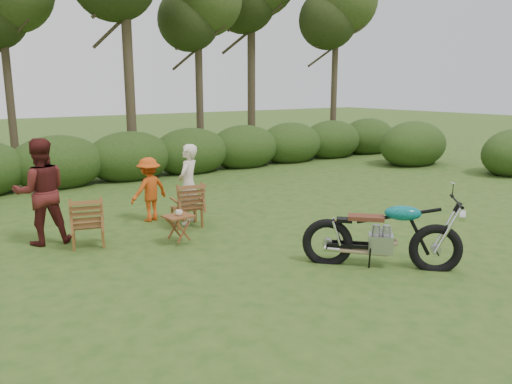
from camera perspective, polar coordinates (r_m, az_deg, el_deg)
ground at (r=7.64m, az=11.19°, el=-8.72°), size 80.00×80.00×0.00m
tree_line at (r=15.75m, az=-14.12°, el=15.86°), size 22.52×11.62×8.14m
motorcycle at (r=7.87m, az=13.91°, el=-8.22°), size 2.15×2.18×1.27m
lawn_chair_right at (r=9.82m, az=-7.86°, el=-3.88°), size 0.69×0.69×0.87m
lawn_chair_left at (r=9.02m, az=-18.54°, el=-5.87°), size 0.74×0.74×0.87m
side_table at (r=8.72m, az=-8.82°, el=-4.25°), size 0.52×0.45×0.50m
cup at (r=8.63m, az=-8.79°, el=-2.36°), size 0.14×0.14×0.10m
adult_a at (r=10.01m, az=-7.61°, el=-3.56°), size 0.69×0.66×1.58m
adult_b at (r=9.44m, az=-22.90°, el=-5.41°), size 0.96×0.79×1.83m
child at (r=10.35m, az=-11.95°, el=-3.20°), size 0.93×0.68×1.29m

